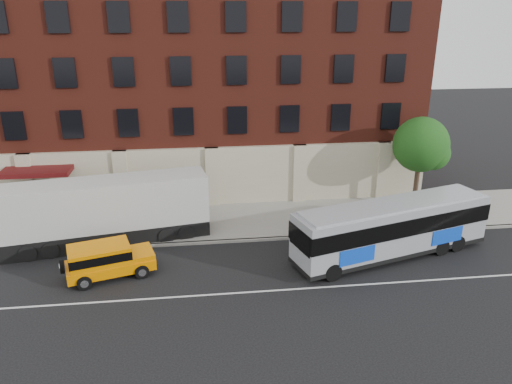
{
  "coord_description": "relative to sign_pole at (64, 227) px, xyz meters",
  "views": [
    {
      "loc": [
        -0.86,
        -19.68,
        12.78
      ],
      "look_at": [
        2.22,
        5.5,
        3.26
      ],
      "focal_mm": 34.25,
      "sensor_mm": 36.0,
      "label": 1
    }
  ],
  "objects": [
    {
      "name": "kerb",
      "position": [
        8.5,
        -0.15,
        -1.38
      ],
      "size": [
        60.0,
        0.25,
        0.15
      ],
      "primitive_type": "cube",
      "color": "gray",
      "rests_on": "ground"
    },
    {
      "name": "sign_pole",
      "position": [
        0.0,
        0.0,
        0.0
      ],
      "size": [
        0.3,
        0.2,
        2.5
      ],
      "color": "slate",
      "rests_on": "ground"
    },
    {
      "name": "yellow_suv",
      "position": [
        2.76,
        -3.25,
        -0.45
      ],
      "size": [
        4.69,
        2.9,
        1.74
      ],
      "color": "orange",
      "rests_on": "ground"
    },
    {
      "name": "lane_line",
      "position": [
        8.5,
        -5.65,
        -1.45
      ],
      "size": [
        60.0,
        0.12,
        0.01
      ],
      "primitive_type": "cube",
      "color": "silver",
      "rests_on": "ground"
    },
    {
      "name": "city_bus",
      "position": [
        17.91,
        -2.82,
        0.27
      ],
      "size": [
        11.61,
        5.53,
        3.12
      ],
      "color": "#92969B",
      "rests_on": "ground"
    },
    {
      "name": "shipping_container",
      "position": [
        2.3,
        0.75,
        0.43
      ],
      "size": [
        11.64,
        4.27,
        3.8
      ],
      "color": "black",
      "rests_on": "ground"
    },
    {
      "name": "building",
      "position": [
        8.49,
        10.77,
        6.13
      ],
      "size": [
        30.0,
        12.1,
        15.0
      ],
      "color": "maroon",
      "rests_on": "sidewalk"
    },
    {
      "name": "sidewalk",
      "position": [
        8.5,
        2.85,
        -1.38
      ],
      "size": [
        60.0,
        6.0,
        0.15
      ],
      "primitive_type": "cube",
      "color": "gray",
      "rests_on": "ground"
    },
    {
      "name": "ground",
      "position": [
        8.5,
        -6.15,
        -1.45
      ],
      "size": [
        120.0,
        120.0,
        0.0
      ],
      "primitive_type": "plane",
      "color": "black",
      "rests_on": "ground"
    },
    {
      "name": "street_tree",
      "position": [
        22.04,
        3.34,
        2.96
      ],
      "size": [
        3.6,
        3.6,
        6.2
      ],
      "color": "#3A2B1D",
      "rests_on": "sidewalk"
    }
  ]
}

